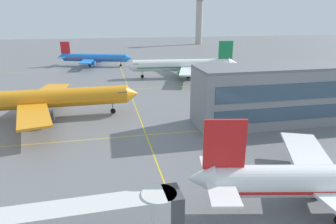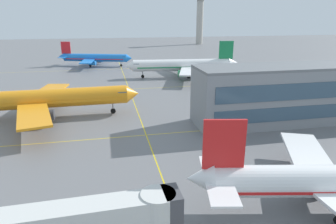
{
  "view_description": "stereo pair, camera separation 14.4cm",
  "coord_description": "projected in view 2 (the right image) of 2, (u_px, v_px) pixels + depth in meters",
  "views": [
    {
      "loc": [
        -6.91,
        -16.04,
        21.38
      ],
      "look_at": [
        4.56,
        37.55,
        3.72
      ],
      "focal_mm": 31.96,
      "sensor_mm": 36.0,
      "label": 1
    },
    {
      "loc": [
        -6.77,
        -16.07,
        21.38
      ],
      "look_at": [
        4.56,
        37.55,
        3.72
      ],
      "focal_mm": 31.96,
      "sensor_mm": 36.0,
      "label": 2
    }
  ],
  "objects": [
    {
      "name": "airliner_far_left_stand",
      "position": [
        94.0,
        58.0,
        133.01
      ],
      "size": [
        32.98,
        28.2,
        10.51
      ],
      "color": "blue",
      "rests_on": "ground"
    },
    {
      "name": "airliner_second_row",
      "position": [
        44.0,
        99.0,
        64.3
      ],
      "size": [
        40.64,
        35.15,
        12.67
      ],
      "color": "orange",
      "rests_on": "ground"
    },
    {
      "name": "jet_bridge",
      "position": [
        108.0,
        215.0,
        27.33
      ],
      "size": [
        16.31,
        3.42,
        5.58
      ],
      "color": "silver",
      "rests_on": "ground"
    },
    {
      "name": "taxiway_markings",
      "position": [
        136.0,
        107.0,
        73.86
      ],
      "size": [
        160.01,
        166.54,
        0.01
      ],
      "color": "yellow",
      "rests_on": "ground"
    },
    {
      "name": "airliner_third_row",
      "position": [
        183.0,
        65.0,
        108.1
      ],
      "size": [
        41.23,
        35.39,
        12.81
      ],
      "color": "white",
      "rests_on": "ground"
    },
    {
      "name": "control_tower",
      "position": [
        200.0,
        15.0,
        230.29
      ],
      "size": [
        8.82,
        8.82,
        38.27
      ],
      "color": "#ADA89E",
      "rests_on": "ground"
    }
  ]
}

